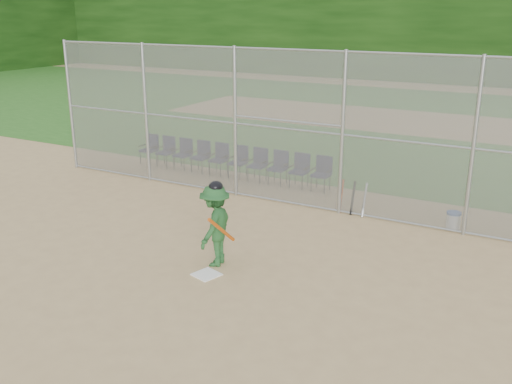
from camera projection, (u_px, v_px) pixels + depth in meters
The scene contains 18 objects.
ground at pixel (191, 284), 10.60m from camera, with size 100.00×100.00×0.00m, color tan.
grass_strip at pixel (421, 123), 25.62m from camera, with size 100.00×100.00×0.00m, color #2A651E.
dirt_patch_far at pixel (421, 123), 25.62m from camera, with size 24.00×24.00×0.00m, color tan.
backstop_fence at pixel (304, 128), 14.14m from camera, with size 16.09×0.09×4.00m.
home_plate at pixel (206, 274), 10.97m from camera, with size 0.45×0.45×0.02m, color white.
batter_at_plate at pixel (215, 225), 11.19m from camera, with size 0.90×1.31×1.74m.
water_cooler at pixel (453, 220), 13.19m from camera, with size 0.33×0.33×0.42m.
spare_bats at pixel (353, 198), 14.12m from camera, with size 0.66×0.30×0.84m.
chair_0 at pixel (149, 150), 18.72m from camera, with size 0.54×0.52×0.96m, color #10163C, non-canonical shape.
chair_1 at pixel (165, 152), 18.41m from camera, with size 0.54×0.52×0.96m, color #10163C, non-canonical shape.
chair_2 at pixel (182, 154), 18.10m from camera, with size 0.54×0.52×0.96m, color #10163C, non-canonical shape.
chair_3 at pixel (200, 157), 17.79m from camera, with size 0.54×0.52×0.96m, color #10163C, non-canonical shape.
chair_4 at pixel (218, 160), 17.48m from camera, with size 0.54×0.52×0.96m, color #10163C, non-canonical shape.
chair_5 at pixel (237, 162), 17.17m from camera, with size 0.54×0.52×0.96m, color #10163C, non-canonical shape.
chair_6 at pixel (257, 165), 16.86m from camera, with size 0.54×0.52×0.96m, color #10163C, non-canonical shape.
chair_7 at pixel (278, 168), 16.55m from camera, with size 0.54×0.52×0.96m, color #10163C, non-canonical shape.
chair_8 at pixel (299, 171), 16.24m from camera, with size 0.54×0.52×0.96m, color #10163C, non-canonical shape.
chair_9 at pixel (321, 174), 15.93m from camera, with size 0.54×0.52×0.96m, color #10163C, non-canonical shape.
Camera 1 is at (5.65, -7.81, 4.88)m, focal length 40.00 mm.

